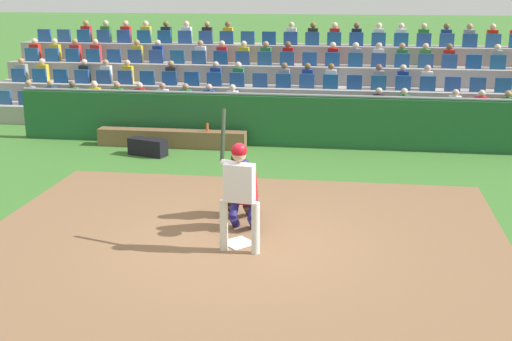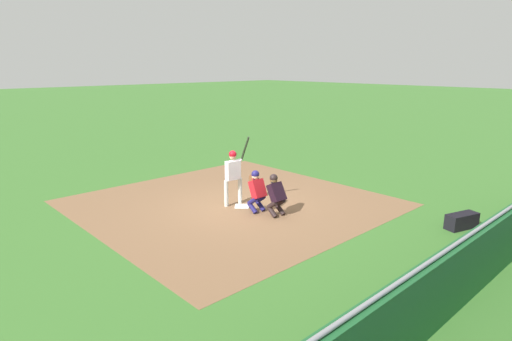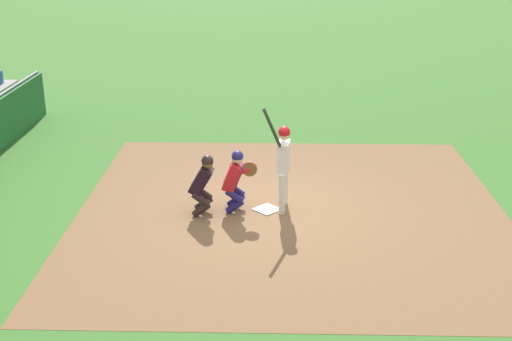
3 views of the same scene
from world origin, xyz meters
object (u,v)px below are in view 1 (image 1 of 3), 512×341
(catcher_crouching, at_px, (243,190))
(equipment_duffel_bag, at_px, (148,147))
(home_plate_umpire, at_px, (239,181))
(batter_at_plate, at_px, (239,185))
(water_bottle_on_bench, at_px, (207,127))
(home_plate_marker, at_px, (238,243))
(dugout_bench, at_px, (172,138))

(catcher_crouching, distance_m, equipment_duffel_bag, 5.76)
(home_plate_umpire, bearing_deg, batter_at_plate, 99.68)
(home_plate_umpire, relative_size, water_bottle_on_bench, 6.12)
(home_plate_marker, bearing_deg, dugout_bench, -65.94)
(home_plate_marker, xyz_separation_m, dugout_bench, (2.85, -6.38, 0.20))
(dugout_bench, distance_m, water_bottle_on_bench, 0.99)
(batter_at_plate, bearing_deg, water_bottle_on_bench, -73.58)
(equipment_duffel_bag, bearing_deg, home_plate_marker, 137.95)
(home_plate_umpire, height_order, equipment_duffel_bag, home_plate_umpire)
(catcher_crouching, distance_m, home_plate_umpire, 0.66)
(dugout_bench, distance_m, equipment_duffel_bag, 1.01)
(home_plate_marker, height_order, batter_at_plate, batter_at_plate)
(dugout_bench, bearing_deg, equipment_duffel_bag, 70.23)
(home_plate_marker, xyz_separation_m, water_bottle_on_bench, (1.91, -6.38, 0.53))
(water_bottle_on_bench, bearing_deg, home_plate_marker, 106.64)
(home_plate_umpire, distance_m, dugout_bench, 5.77)
(batter_at_plate, height_order, water_bottle_on_bench, batter_at_plate)
(equipment_duffel_bag, bearing_deg, water_bottle_on_bench, -125.82)
(catcher_crouching, relative_size, water_bottle_on_bench, 6.29)
(home_plate_marker, height_order, water_bottle_on_bench, water_bottle_on_bench)
(home_plate_umpire, xyz_separation_m, water_bottle_on_bench, (1.70, -5.11, -0.15))
(water_bottle_on_bench, bearing_deg, batter_at_plate, 106.42)
(home_plate_marker, relative_size, dugout_bench, 0.11)
(home_plate_umpire, bearing_deg, equipment_duffel_bag, -54.31)
(home_plate_marker, distance_m, dugout_bench, 6.99)
(batter_at_plate, distance_m, water_bottle_on_bench, 7.00)
(catcher_crouching, relative_size, home_plate_umpire, 1.03)
(home_plate_marker, bearing_deg, water_bottle_on_bench, -73.36)
(equipment_duffel_bag, bearing_deg, dugout_bench, -92.26)
(home_plate_umpire, bearing_deg, catcher_crouching, 105.38)
(catcher_crouching, bearing_deg, home_plate_marker, 92.67)
(home_plate_marker, bearing_deg, batter_at_plate, 101.78)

